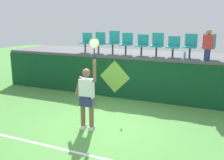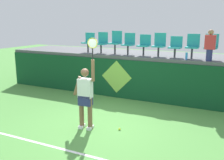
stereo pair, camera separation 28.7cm
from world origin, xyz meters
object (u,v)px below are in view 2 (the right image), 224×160
object	(u,v)px
spectator_0	(210,45)
stadium_chair_0	(89,41)
stadium_chair_1	(102,42)
stadium_chair_6	(176,46)
stadium_chair_5	(159,44)
tennis_player	(86,95)
stadium_chair_8	(211,45)
stadium_chair_4	(144,44)
water_bottle	(186,56)
stadium_chair_3	(129,43)
stadium_chair_2	(116,41)
stadium_chair_7	(193,45)
tennis_ball	(120,129)

from	to	relation	value
spectator_0	stadium_chair_0	bearing A→B (deg)	175.34
stadium_chair_1	stadium_chair_6	distance (m)	3.07
stadium_chair_5	stadium_chair_0	bearing A→B (deg)	-179.84
tennis_player	stadium_chair_5	bearing A→B (deg)	76.68
stadium_chair_8	stadium_chair_4	bearing A→B (deg)	-179.92
stadium_chair_0	stadium_chair_8	bearing A→B (deg)	0.06
stadium_chair_5	stadium_chair_6	xyz separation A→B (m)	(0.62, -0.01, -0.05)
stadium_chair_5	stadium_chair_1	bearing A→B (deg)	-179.96
water_bottle	stadium_chair_0	xyz separation A→B (m)	(-4.20, 0.42, 0.35)
stadium_chair_3	spectator_0	bearing A→B (deg)	-7.50
water_bottle	tennis_player	bearing A→B (deg)	-120.64
stadium_chair_1	stadium_chair_3	bearing A→B (deg)	-0.11
tennis_player	stadium_chair_8	world-z (taller)	tennis_player
stadium_chair_8	stadium_chair_2	bearing A→B (deg)	179.95
stadium_chair_2	stadium_chair_8	bearing A→B (deg)	-0.05
stadium_chair_3	stadium_chair_7	size ratio (longest dim) A/B	0.98
water_bottle	stadium_chair_2	xyz separation A→B (m)	(-2.92, 0.43, 0.39)
stadium_chair_5	stadium_chair_8	world-z (taller)	stadium_chair_8
stadium_chair_6	stadium_chair_1	bearing A→B (deg)	179.84
stadium_chair_6	spectator_0	size ratio (longest dim) A/B	0.73
water_bottle	stadium_chair_6	world-z (taller)	stadium_chair_6
stadium_chair_3	stadium_chair_4	distance (m)	0.66
water_bottle	spectator_0	world-z (taller)	spectator_0
tennis_ball	stadium_chair_5	bearing A→B (deg)	89.77
stadium_chair_1	stadium_chair_0	bearing A→B (deg)	-179.36
stadium_chair_5	stadium_chair_2	bearing A→B (deg)	-179.98
tennis_player	stadium_chair_0	distance (m)	4.55
stadium_chair_0	stadium_chair_3	distance (m)	1.84
stadium_chair_3	stadium_chair_6	xyz separation A→B (m)	(1.86, -0.01, -0.04)
tennis_ball	stadium_chair_6	bearing A→B (deg)	79.84
stadium_chair_8	stadium_chair_3	bearing A→B (deg)	-180.00
stadium_chair_0	stadium_chair_8	xyz separation A→B (m)	(4.94, 0.00, 0.02)
stadium_chair_2	spectator_0	distance (m)	3.68
tennis_ball	stadium_chair_7	distance (m)	4.28
stadium_chair_1	stadium_chair_5	xyz separation A→B (m)	(2.46, 0.00, 0.01)
water_bottle	stadium_chair_1	bearing A→B (deg)	173.20
stadium_chair_4	stadium_chair_8	bearing A→B (deg)	0.08
stadium_chair_3	stadium_chair_4	size ratio (longest dim) A/B	1.06
tennis_ball	spectator_0	distance (m)	4.22
stadium_chair_0	stadium_chair_5	distance (m)	3.09
stadium_chair_0	stadium_chair_2	xyz separation A→B (m)	(1.28, 0.01, 0.04)
stadium_chair_1	stadium_chair_6	bearing A→B (deg)	-0.16
water_bottle	stadium_chair_2	world-z (taller)	stadium_chair_2
stadium_chair_0	stadium_chair_7	size ratio (longest dim) A/B	0.95
stadium_chair_1	stadium_chair_6	size ratio (longest dim) A/B	1.12
water_bottle	stadium_chair_4	bearing A→B (deg)	166.14
stadium_chair_2	stadium_chair_4	bearing A→B (deg)	-0.32
stadium_chair_1	stadium_chair_8	xyz separation A→B (m)	(4.30, -0.00, 0.02)
stadium_chair_8	stadium_chair_6	bearing A→B (deg)	-179.71
spectator_0	stadium_chair_4	bearing A→B (deg)	170.60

